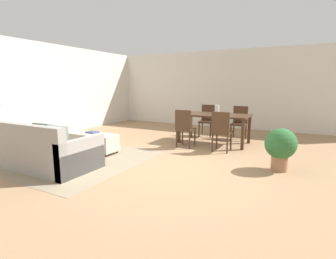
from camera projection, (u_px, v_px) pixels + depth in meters
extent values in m
plane|color=#9E7A56|center=(164.00, 166.00, 4.87)|extent=(10.80, 10.80, 0.00)
cube|color=silver|center=(233.00, 89.00, 8.99)|extent=(9.00, 0.12, 2.70)
cube|color=silver|center=(30.00, 91.00, 7.14)|extent=(0.12, 11.00, 2.70)
cube|color=gray|center=(71.00, 158.00, 5.37)|extent=(3.00, 2.80, 0.01)
cube|color=gray|center=(43.00, 155.00, 4.85)|extent=(2.14, 1.00, 0.42)
cube|color=gray|center=(19.00, 136.00, 4.41)|extent=(2.14, 0.16, 0.44)
cube|color=gray|center=(10.00, 144.00, 5.29)|extent=(0.14, 1.00, 0.62)
cube|color=gray|center=(81.00, 156.00, 4.37)|extent=(0.14, 1.00, 0.62)
cube|color=slate|center=(12.00, 133.00, 4.93)|extent=(0.35, 0.11, 0.34)
cube|color=tan|center=(26.00, 135.00, 4.74)|extent=(0.37, 0.13, 0.37)
cube|color=slate|center=(42.00, 135.00, 4.57)|extent=(0.42, 0.13, 0.42)
cube|color=slate|center=(58.00, 138.00, 4.37)|extent=(0.41, 0.12, 0.41)
cube|color=#B7AD9E|center=(93.00, 142.00, 5.82)|extent=(1.19, 0.46, 0.37)
cylinder|color=#422B1C|center=(82.00, 146.00, 6.26)|extent=(0.05, 0.05, 0.06)
cylinder|color=#422B1C|center=(117.00, 152.00, 5.76)|extent=(0.05, 0.05, 0.06)
cylinder|color=#422B1C|center=(70.00, 150.00, 5.95)|extent=(0.05, 0.05, 0.06)
cylinder|color=#422B1C|center=(106.00, 156.00, 5.45)|extent=(0.05, 0.05, 0.06)
cylinder|color=olive|center=(3.00, 141.00, 5.68)|extent=(0.04, 0.04, 0.56)
cylinder|color=olive|center=(12.00, 143.00, 5.53)|extent=(0.04, 0.04, 0.56)
cube|color=#422B1C|center=(214.00, 115.00, 6.66)|extent=(1.77, 0.91, 0.04)
cube|color=#422B1C|center=(191.00, 125.00, 7.45)|extent=(0.07, 0.07, 0.72)
cube|color=#422B1C|center=(249.00, 130.00, 6.69)|extent=(0.07, 0.07, 0.72)
cube|color=#422B1C|center=(179.00, 129.00, 6.76)|extent=(0.07, 0.07, 0.72)
cube|color=#422B1C|center=(243.00, 135.00, 6.00)|extent=(0.07, 0.07, 0.72)
cube|color=#422B1C|center=(186.00, 129.00, 6.31)|extent=(0.40, 0.40, 0.04)
cube|color=#422B1C|center=(183.00, 120.00, 6.11)|extent=(0.40, 0.04, 0.47)
cylinder|color=#422B1C|center=(182.00, 137.00, 6.57)|extent=(0.04, 0.04, 0.41)
cylinder|color=#422B1C|center=(195.00, 138.00, 6.41)|extent=(0.04, 0.04, 0.41)
cylinder|color=#422B1C|center=(177.00, 139.00, 6.28)|extent=(0.04, 0.04, 0.41)
cylinder|color=#422B1C|center=(189.00, 140.00, 6.12)|extent=(0.04, 0.04, 0.41)
cube|color=#422B1C|center=(222.00, 133.00, 5.89)|extent=(0.41, 0.41, 0.04)
cube|color=#422B1C|center=(220.00, 123.00, 5.69)|extent=(0.40, 0.05, 0.47)
cylinder|color=#422B1C|center=(217.00, 140.00, 6.15)|extent=(0.04, 0.04, 0.41)
cylinder|color=#422B1C|center=(231.00, 142.00, 6.00)|extent=(0.04, 0.04, 0.41)
cylinder|color=#422B1C|center=(212.00, 143.00, 5.86)|extent=(0.04, 0.04, 0.41)
cylinder|color=#422B1C|center=(227.00, 144.00, 5.70)|extent=(0.04, 0.04, 0.41)
cube|color=#422B1C|center=(206.00, 122.00, 7.61)|extent=(0.43, 0.43, 0.04)
cube|color=#422B1C|center=(208.00, 113.00, 7.73)|extent=(0.40, 0.07, 0.47)
cylinder|color=#422B1C|center=(210.00, 131.00, 7.42)|extent=(0.04, 0.04, 0.41)
cylinder|color=#422B1C|center=(199.00, 130.00, 7.56)|extent=(0.04, 0.04, 0.41)
cylinder|color=#422B1C|center=(213.00, 129.00, 7.73)|extent=(0.04, 0.04, 0.41)
cylinder|color=#422B1C|center=(202.00, 128.00, 7.87)|extent=(0.04, 0.04, 0.41)
cube|color=#422B1C|center=(239.00, 124.00, 7.13)|extent=(0.40, 0.40, 0.04)
cube|color=#422B1C|center=(241.00, 114.00, 7.24)|extent=(0.40, 0.04, 0.47)
cylinder|color=#422B1C|center=(243.00, 134.00, 6.94)|extent=(0.04, 0.04, 0.41)
cylinder|color=#422B1C|center=(231.00, 133.00, 7.09)|extent=(0.04, 0.04, 0.41)
cylinder|color=#422B1C|center=(246.00, 132.00, 7.24)|extent=(0.04, 0.04, 0.41)
cylinder|color=#422B1C|center=(234.00, 131.00, 7.39)|extent=(0.04, 0.04, 0.41)
cylinder|color=silver|center=(217.00, 109.00, 6.65)|extent=(0.12, 0.12, 0.24)
cube|color=#3F4C72|center=(92.00, 132.00, 5.89)|extent=(0.27, 0.21, 0.03)
cylinder|color=#996B4C|center=(279.00, 163.00, 4.58)|extent=(0.28, 0.28, 0.26)
sphere|color=#2D6633|center=(281.00, 144.00, 4.52)|extent=(0.54, 0.54, 0.54)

